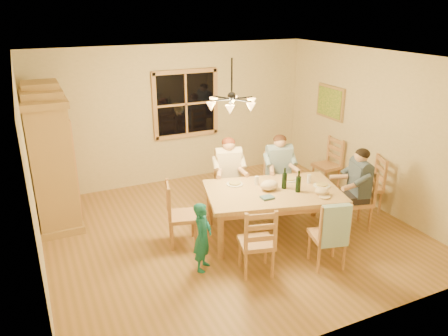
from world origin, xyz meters
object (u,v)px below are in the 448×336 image
chair_near_left (256,252)px  wine_bottle_b (298,182)px  adult_woman (229,166)px  wine_bottle_a (284,178)px  chair_far_right (278,191)px  chair_end_right (355,210)px  child (203,237)px  adult_slate_man (359,179)px  armoire (51,160)px  chandelier (232,103)px  chair_spare_front (367,195)px  adult_plaid_man (279,163)px  chair_end_left (183,225)px  chair_near_right (327,245)px  chair_far_left (228,195)px  dining_table (273,196)px  chair_spare_back (326,173)px

chair_near_left → wine_bottle_b: 1.33m
adult_woman → wine_bottle_a: size_ratio=2.65×
chair_far_right → adult_woman: bearing=-0.0°
chair_end_right → child: 2.67m
chair_end_right → adult_slate_man: bearing=104.2°
armoire → chair_end_right: bearing=-28.1°
chandelier → chair_spare_front: chandelier is taller
adult_woman → adult_plaid_man: (0.86, -0.22, 0.00)m
adult_slate_man → chair_end_left: bearing=90.0°
chair_near_right → adult_plaid_man: 1.96m
chandelier → chair_far_left: chandelier is taller
dining_table → adult_plaid_man: adult_plaid_man is taller
adult_slate_man → child: bearing=105.7°
chair_end_right → adult_woman: size_ratio=1.13×
chair_spare_front → chair_spare_back: size_ratio=1.00×
chandelier → adult_slate_man: bearing=-20.3°
chair_far_right → adult_plaid_man: 0.54m
dining_table → chair_near_right: 1.12m
wine_bottle_b → chair_spare_front: 1.75m
dining_table → adult_plaid_man: size_ratio=2.55×
adult_slate_man → chair_near_right: bearing=136.7°
adult_woman → wine_bottle_b: 1.36m
chandelier → chair_spare_front: 3.04m
chair_end_right → child: bearing=105.7°
chandelier → dining_table: size_ratio=0.35×
adult_slate_man → adult_woman: bearing=63.4°
chair_end_left → chandelier: bearing=105.2°
chandelier → chair_end_right: size_ratio=0.78×
chair_near_right → child: chair_near_right is taller
chair_end_left → wine_bottle_a: (1.53, -0.35, 0.62)m
adult_plaid_man → armoire: bearing=-3.5°
chair_end_left → wine_bottle_b: size_ratio=3.00×
chandelier → chair_near_left: size_ratio=0.78×
adult_plaid_man → chair_spare_back: size_ratio=0.88×
chair_end_left → chair_spare_back: bearing=118.6°
armoire → adult_slate_man: size_ratio=2.63×
chair_far_left → child: chair_far_left is taller
chandelier → adult_slate_man: 2.35m
child → chair_spare_front: bearing=-41.1°
chair_near_right → adult_plaid_man: bearing=93.4°
dining_table → chair_far_right: (0.61, 0.82, -0.36)m
chair_end_right → chair_spare_front: bearing=-42.6°
chair_end_right → child: size_ratio=1.01×
chair_far_left → dining_table: bearing=117.9°
chandelier → adult_plaid_man: 1.74m
wine_bottle_a → child: size_ratio=0.34×
adult_woman → adult_slate_man: size_ratio=1.00×
chair_near_right → armoire: bearing=151.2°
chair_end_right → adult_plaid_man: 1.47m
chair_far_left → adult_woman: bearing=77.7°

